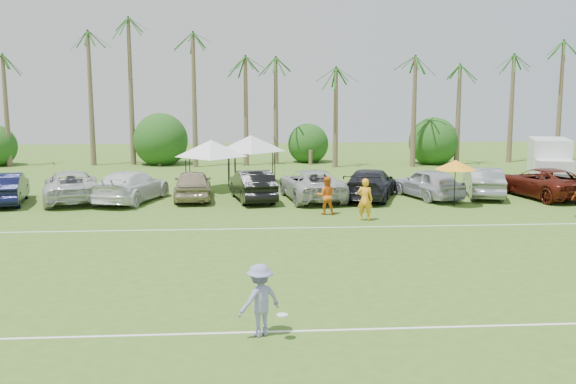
{
  "coord_description": "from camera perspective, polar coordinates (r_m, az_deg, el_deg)",
  "views": [
    {
      "loc": [
        0.5,
        -13.02,
        5.86
      ],
      "look_at": [
        2.45,
        13.91,
        1.6
      ],
      "focal_mm": 40.0,
      "sensor_mm": 36.0,
      "label": 1
    }
  ],
  "objects": [
    {
      "name": "palm_tree_4",
      "position": [
        51.24,
        -9.33,
        10.66
      ],
      "size": [
        2.4,
        2.4,
        8.9
      ],
      "color": "brown",
      "rests_on": "ground"
    },
    {
      "name": "parked_car_10",
      "position": [
        38.3,
        21.71,
        0.78
      ],
      "size": [
        3.86,
        6.4,
        1.66
      ],
      "primitive_type": "imported",
      "rotation": [
        0.0,
        0.0,
        3.34
      ],
      "color": "#53160D",
      "rests_on": "ground"
    },
    {
      "name": "bush_tree_2",
      "position": [
        52.46,
        1.91,
        4.52
      ],
      "size": [
        4.0,
        4.0,
        4.0
      ],
      "color": "brown",
      "rests_on": "ground"
    },
    {
      "name": "palm_tree_11",
      "position": [
        57.64,
        23.85,
        12.4
      ],
      "size": [
        2.4,
        2.4,
        11.9
      ],
      "color": "brown",
      "rests_on": "ground"
    },
    {
      "name": "bush_tree_1",
      "position": [
        52.58,
        -11.25,
        4.36
      ],
      "size": [
        4.0,
        4.0,
        4.0
      ],
      "color": "brown",
      "rests_on": "ground"
    },
    {
      "name": "canopy_tent_right",
      "position": [
        41.03,
        -3.31,
        5.06
      ],
      "size": [
        4.43,
        4.43,
        3.59
      ],
      "color": "black",
      "rests_on": "ground"
    },
    {
      "name": "parked_car_3",
      "position": [
        35.2,
        -13.74,
        0.5
      ],
      "size": [
        3.91,
        6.16,
        1.66
      ],
      "primitive_type": "imported",
      "rotation": [
        0.0,
        0.0,
        2.84
      ],
      "color": "white",
      "rests_on": "ground"
    },
    {
      "name": "palm_tree_1",
      "position": [
        53.99,
        -23.48,
        10.89
      ],
      "size": [
        2.4,
        2.4,
        9.9
      ],
      "color": "brown",
      "rests_on": "ground"
    },
    {
      "name": "palm_tree_6",
      "position": [
        51.25,
        -0.21,
        12.72
      ],
      "size": [
        2.4,
        2.4,
        10.9
      ],
      "color": "brown",
      "rests_on": "ground"
    },
    {
      "name": "parked_car_2",
      "position": [
        36.17,
        -18.7,
        0.5
      ],
      "size": [
        4.2,
        6.49,
        1.66
      ],
      "primitive_type": "imported",
      "rotation": [
        0.0,
        0.0,
        3.4
      ],
      "color": "silver",
      "rests_on": "ground"
    },
    {
      "name": "palm_tree_8",
      "position": [
        52.55,
        9.8,
        10.61
      ],
      "size": [
        2.4,
        2.4,
        8.9
      ],
      "color": "brown",
      "rests_on": "ground"
    },
    {
      "name": "palm_tree_7",
      "position": [
        51.73,
        4.34,
        13.6
      ],
      "size": [
        2.4,
        2.4,
        11.9
      ],
      "color": "brown",
      "rests_on": "ground"
    },
    {
      "name": "palm_tree_10",
      "position": [
        55.86,
        20.08,
        11.88
      ],
      "size": [
        2.4,
        2.4,
        10.9
      ],
      "color": "brown",
      "rests_on": "ground"
    },
    {
      "name": "parked_car_9",
      "position": [
        37.41,
        16.97,
        0.85
      ],
      "size": [
        2.87,
        5.31,
        1.66
      ],
      "primitive_type": "imported",
      "rotation": [
        0.0,
        0.0,
        2.91
      ],
      "color": "slate",
      "rests_on": "ground"
    },
    {
      "name": "parked_car_8",
      "position": [
        36.11,
        12.35,
        0.75
      ],
      "size": [
        3.32,
        5.24,
        1.66
      ],
      "primitive_type": "imported",
      "rotation": [
        0.0,
        0.0,
        3.44
      ],
      "color": "#B5B5C0",
      "rests_on": "ground"
    },
    {
      "name": "market_umbrella",
      "position": [
        33.76,
        14.67,
        2.35
      ],
      "size": [
        2.14,
        2.14,
        2.39
      ],
      "color": "black",
      "rests_on": "ground"
    },
    {
      "name": "field_lines",
      "position": [
        21.82,
        -5.33,
        -6.63
      ],
      "size": [
        80.0,
        12.1,
        0.01
      ],
      "color": "white",
      "rests_on": "ground"
    },
    {
      "name": "sideline_player_b",
      "position": [
        30.71,
        3.4,
        -0.32
      ],
      "size": [
        0.96,
        0.79,
        1.83
      ],
      "primitive_type": "imported",
      "rotation": [
        0.0,
        0.0,
        3.03
      ],
      "color": "orange",
      "rests_on": "ground"
    },
    {
      "name": "palm_tree_5",
      "position": [
        51.08,
        -4.78,
        11.73
      ],
      "size": [
        2.4,
        2.4,
        9.9
      ],
      "color": "brown",
      "rests_on": "ground"
    },
    {
      "name": "palm_tree_3",
      "position": [
        51.89,
        -13.93,
        13.36
      ],
      "size": [
        2.4,
        2.4,
        11.9
      ],
      "color": "brown",
      "rests_on": "ground"
    },
    {
      "name": "parked_car_4",
      "position": [
        35.16,
        -8.46,
        0.65
      ],
      "size": [
        2.21,
        4.97,
        1.66
      ],
      "primitive_type": "imported",
      "rotation": [
        0.0,
        0.0,
        3.19
      ],
      "color": "gray",
      "rests_on": "ground"
    },
    {
      "name": "bush_tree_3",
      "position": [
        54.43,
        12.47,
        4.48
      ],
      "size": [
        4.0,
        4.0,
        4.0
      ],
      "color": "brown",
      "rests_on": "ground"
    },
    {
      "name": "palm_tree_2",
      "position": [
        52.63,
        -18.28,
        12.18
      ],
      "size": [
        2.4,
        2.4,
        10.9
      ],
      "color": "brown",
      "rests_on": "ground"
    },
    {
      "name": "canopy_tent_left",
      "position": [
        38.3,
        -6.86,
        4.62
      ],
      "size": [
        4.32,
        4.32,
        3.5
      ],
      "color": "black",
      "rests_on": "ground"
    },
    {
      "name": "parked_car_5",
      "position": [
        34.6,
        -3.18,
        0.6
      ],
      "size": [
        2.65,
        5.28,
        1.66
      ],
      "primitive_type": "imported",
      "rotation": [
        0.0,
        0.0,
        3.33
      ],
      "color": "black",
      "rests_on": "ground"
    },
    {
      "name": "box_truck",
      "position": [
        42.95,
        22.27,
        2.55
      ],
      "size": [
        3.88,
        6.02,
        2.91
      ],
      "rotation": [
        0.0,
        0.0,
        -0.34
      ],
      "color": "silver",
      "rests_on": "ground"
    },
    {
      "name": "parked_car_7",
      "position": [
        35.36,
        7.32,
        0.72
      ],
      "size": [
        4.14,
        6.18,
        1.66
      ],
      "primitive_type": "imported",
      "rotation": [
        0.0,
        0.0,
        2.79
      ],
      "color": "black",
      "rests_on": "ground"
    },
    {
      "name": "parked_car_6",
      "position": [
        34.89,
        2.12,
        0.67
      ],
      "size": [
        3.5,
        6.28,
        1.66
      ],
      "primitive_type": "imported",
      "rotation": [
        0.0,
        0.0,
        3.27
      ],
      "color": "#B4B4B4",
      "rests_on": "ground"
    },
    {
      "name": "sideline_player_a",
      "position": [
        29.42,
        6.86,
        -0.66
      ],
      "size": [
        0.83,
        0.69,
        1.94
      ],
      "primitive_type": "imported",
      "rotation": [
        0.0,
        0.0,
        2.77
      ],
      "color": "#F8A11B",
      "rests_on": "ground"
    },
    {
      "name": "parked_car_1",
      "position": [
        36.63,
        -23.79,
        0.31
      ],
      "size": [
        2.73,
        5.29,
        1.66
      ],
      "primitive_type": "imported",
      "rotation": [
        0.0,
        0.0,
        3.34
      ],
      "color": "black",
      "rests_on": "ground"
    },
    {
      "name": "palm_tree_9",
      "position": [
        53.99,
        15.09,
        11.31
      ],
      "size": [
        2.4,
        2.4,
        9.9
      ],
      "color": "brown",
      "rests_on": "ground"
    },
    {
      "name": "frisbee_player",
      "position": [
        15.65,
        -2.53,
        -9.57
      ],
      "size": [
        1.32,
        1.18,
        1.78
      ],
      "rotation": [
        0.0,
        0.0,
        3.71
      ],
      "color": "#8683BA",
      "rests_on": "ground"
    },
    {
      "name": "ground",
      "position": [
        14.28,
        -6.0,
        -15.3
      ],
      "size": [
        120.0,
        120.0,
        0.0
      ],
      "primitive_type": "plane",
      "color": "#3F601D",
      "rests_on": "ground"
    }
  ]
}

